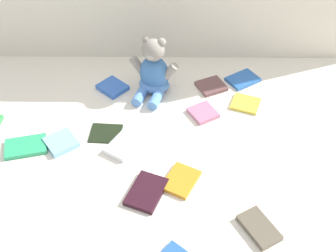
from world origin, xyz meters
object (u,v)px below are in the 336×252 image
object	(u,v)px
book_case_9	(113,87)
book_case_3	(61,142)
book_case_0	(259,228)
teddy_bear	(154,72)
book_case_8	(243,80)
book_case_5	(26,147)
book_case_11	(211,86)
book_case_2	(203,113)
book_case_12	(106,133)
book_case_13	(181,180)
book_case_4	(125,143)
book_case_7	(245,104)
book_case_10	(146,192)

from	to	relation	value
book_case_9	book_case_3	bearing A→B (deg)	-163.21
book_case_0	book_case_3	xyz separation A→B (m)	(-0.62, 0.33, 0.00)
teddy_bear	book_case_8	world-z (taller)	teddy_bear
book_case_3	book_case_5	distance (m)	0.12
book_case_0	book_case_11	bearing A→B (deg)	-111.59
book_case_8	book_case_3	bearing A→B (deg)	-94.58
book_case_0	book_case_9	distance (m)	0.79
book_case_2	book_case_12	size ratio (longest dim) A/B	0.86
book_case_13	book_case_0	bearing A→B (deg)	168.97
book_case_0	book_case_2	distance (m)	0.50
book_case_0	book_case_11	distance (m)	0.65
book_case_8	book_case_4	bearing A→B (deg)	-83.76
teddy_bear	book_case_4	world-z (taller)	teddy_bear
book_case_8	book_case_9	bearing A→B (deg)	-116.82
book_case_3	book_case_8	bearing A→B (deg)	-7.76
book_case_4	book_case_8	xyz separation A→B (m)	(0.44, 0.36, -0.00)
book_case_7	book_case_11	bearing A→B (deg)	-19.57
book_case_5	book_case_12	xyz separation A→B (m)	(0.26, 0.07, -0.00)
book_case_3	book_case_13	bearing A→B (deg)	-57.88
book_case_9	book_case_10	size ratio (longest dim) A/B	0.75
book_case_2	book_case_4	world-z (taller)	book_case_4
book_case_4	book_case_9	distance (m)	0.31
teddy_bear	book_case_0	xyz separation A→B (m)	(0.32, -0.62, -0.08)
teddy_bear	book_case_2	bearing A→B (deg)	-19.98
book_case_0	book_case_10	size ratio (longest dim) A/B	0.91
book_case_2	book_case_11	size ratio (longest dim) A/B	0.92
book_case_4	book_case_12	world-z (taller)	book_case_4
book_case_0	book_case_4	xyz separation A→B (m)	(-0.40, 0.33, 0.00)
book_case_7	book_case_2	bearing A→B (deg)	39.13
book_case_7	book_case_8	distance (m)	0.15
book_case_7	book_case_13	distance (m)	0.44
book_case_12	book_case_8	bearing A→B (deg)	-55.44
book_case_8	book_case_5	bearing A→B (deg)	-97.22
book_case_0	book_case_3	size ratio (longest dim) A/B	1.28
book_case_4	book_case_8	size ratio (longest dim) A/B	1.17
book_case_8	teddy_bear	bearing A→B (deg)	-113.03
book_case_9	book_case_11	bearing A→B (deg)	-45.76
book_case_2	book_case_12	bearing A→B (deg)	-13.23
book_case_3	book_case_9	xyz separation A→B (m)	(0.14, 0.30, -0.00)
book_case_4	book_case_10	world-z (taller)	book_case_4
book_case_3	book_case_5	bearing A→B (deg)	152.53
teddy_bear	book_case_3	xyz separation A→B (m)	(-0.30, -0.29, -0.08)
book_case_11	book_case_12	world-z (taller)	book_case_11
book_case_8	book_case_13	world-z (taller)	book_case_13
book_case_11	book_case_9	bearing A→B (deg)	66.65
book_case_9	book_case_13	distance (m)	0.53
book_case_3	teddy_bear	bearing A→B (deg)	7.67
teddy_bear	book_case_9	bearing A→B (deg)	-165.05
book_case_2	book_case_10	distance (m)	0.41
book_case_5	book_case_7	bearing A→B (deg)	93.06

